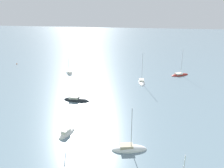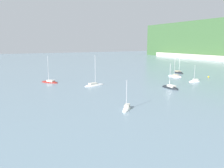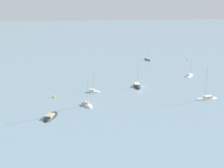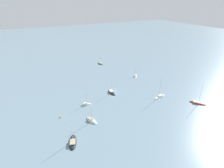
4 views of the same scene
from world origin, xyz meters
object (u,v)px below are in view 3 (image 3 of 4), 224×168
object	(u,v)px
sailboat_2	(137,87)
sailboat_5	(51,117)
sailboat_0	(87,105)
sailboat_3	(93,92)
sailboat_7	(190,76)
mooring_buoy_0	(187,60)
sailboat_1	(148,60)
sailboat_6	(206,99)
mooring_buoy_1	(54,97)

from	to	relation	value
sailboat_2	sailboat_5	world-z (taller)	sailboat_2
sailboat_0	sailboat_3	xyz separation A→B (m)	(14.08, -2.64, 0.04)
sailboat_7	mooring_buoy_0	distance (m)	34.47
sailboat_0	sailboat_1	bearing A→B (deg)	136.02
sailboat_1	sailboat_2	world-z (taller)	sailboat_2
sailboat_0	sailboat_7	size ratio (longest dim) A/B	1.22
sailboat_2	sailboat_3	bearing A→B (deg)	-73.22
sailboat_6	sailboat_5	bearing A→B (deg)	2.30
sailboat_5	sailboat_7	xyz separation A→B (m)	(42.26, -59.23, 0.04)
sailboat_3	sailboat_2	bearing A→B (deg)	28.48
sailboat_5	mooring_buoy_0	size ratio (longest dim) A/B	17.84
sailboat_7	mooring_buoy_0	size ratio (longest dim) A/B	15.15
sailboat_0	sailboat_7	distance (m)	58.06
sailboat_1	mooring_buoy_1	distance (m)	76.48
sailboat_2	sailboat_6	world-z (taller)	sailboat_6
sailboat_6	mooring_buoy_1	distance (m)	54.91
sailboat_0	sailboat_6	size ratio (longest dim) A/B	0.80
mooring_buoy_1	sailboat_3	bearing A→B (deg)	-71.97
sailboat_2	sailboat_5	distance (m)	42.91
sailboat_1	sailboat_2	bearing A→B (deg)	148.44
sailboat_1	sailboat_2	distance (m)	52.09
sailboat_0	sailboat_6	bearing A→B (deg)	76.14
mooring_buoy_0	mooring_buoy_1	xyz separation A→B (m)	(-56.65, 69.86, 0.11)
mooring_buoy_1	sailboat_5	bearing A→B (deg)	-179.09
sailboat_6	mooring_buoy_1	world-z (taller)	sailboat_6
sailboat_5	sailboat_2	bearing A→B (deg)	-30.04
sailboat_0	sailboat_7	world-z (taller)	sailboat_0
sailboat_2	sailboat_5	xyz separation A→B (m)	(-28.30, 32.26, -0.01)
mooring_buoy_0	sailboat_3	bearing A→B (deg)	133.16
sailboat_0	sailboat_5	xyz separation A→B (m)	(-9.13, 11.55, -0.01)
sailboat_1	sailboat_5	size ratio (longest dim) A/B	0.80
sailboat_6	sailboat_7	bearing A→B (deg)	-108.45
sailboat_3	sailboat_7	size ratio (longest dim) A/B	0.95
sailboat_6	mooring_buoy_1	xyz separation A→B (m)	(7.55, 54.39, 0.25)
sailboat_2	sailboat_7	size ratio (longest dim) A/B	1.22
sailboat_1	mooring_buoy_0	size ratio (longest dim) A/B	14.21
sailboat_3	mooring_buoy_0	bearing A→B (deg)	55.92
sailboat_0	sailboat_7	bearing A→B (deg)	108.48
sailboat_5	sailboat_7	size ratio (longest dim) A/B	1.18
sailboat_0	sailboat_3	distance (m)	14.33
mooring_buoy_1	sailboat_1	bearing A→B (deg)	-38.86
sailboat_1	mooring_buoy_0	distance (m)	22.07
sailboat_1	sailboat_5	world-z (taller)	sailboat_5
sailboat_0	mooring_buoy_1	world-z (taller)	sailboat_0
sailboat_0	sailboat_6	xyz separation A→B (m)	(1.82, -42.55, 0.03)
sailboat_5	mooring_buoy_1	xyz separation A→B (m)	(18.50, 0.30, 0.29)
sailboat_1	sailboat_3	bearing A→B (deg)	134.25
sailboat_7	sailboat_5	bearing A→B (deg)	168.99
sailboat_2	sailboat_0	bearing A→B (deg)	-46.15
sailboat_6	sailboat_0	bearing A→B (deg)	-6.70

